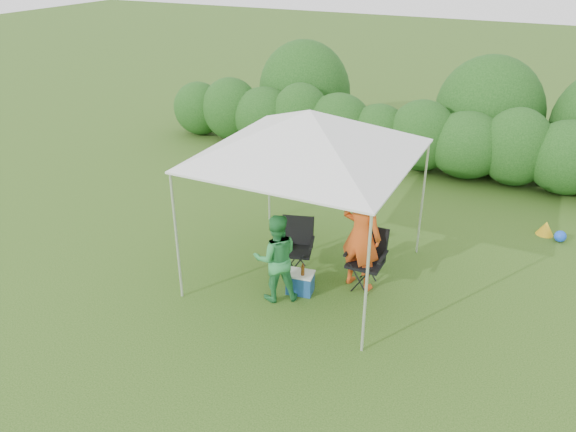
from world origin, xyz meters
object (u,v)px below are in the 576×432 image
at_px(chair_right, 368,254).
at_px(cooler, 300,282).
at_px(man, 361,235).
at_px(woman, 276,258).
at_px(chair_left, 297,242).
at_px(canopy, 309,133).

xyz_separation_m(chair_right, cooler, (-0.87, -0.70, -0.37)).
height_order(man, woman, man).
bearing_deg(man, chair_right, -119.38).
xyz_separation_m(chair_left, woman, (0.07, -0.89, 0.19)).
height_order(woman, cooler, woman).
height_order(canopy, cooler, canopy).
height_order(canopy, man, canopy).
distance_m(chair_right, woman, 1.52).
distance_m(chair_left, woman, 0.92).
height_order(chair_right, cooler, chair_right).
height_order(canopy, chair_right, canopy).
xyz_separation_m(chair_right, woman, (-1.14, -1.00, 0.17)).
distance_m(canopy, chair_left, 1.94).
distance_m(man, woman, 1.39).
bearing_deg(man, canopy, 13.66).
height_order(chair_right, woman, woman).
bearing_deg(cooler, man, 28.41).
relative_size(canopy, chair_left, 3.30).
relative_size(man, cooler, 3.99).
bearing_deg(cooler, canopy, 94.20).
height_order(chair_left, woman, woman).
relative_size(canopy, man, 1.66).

